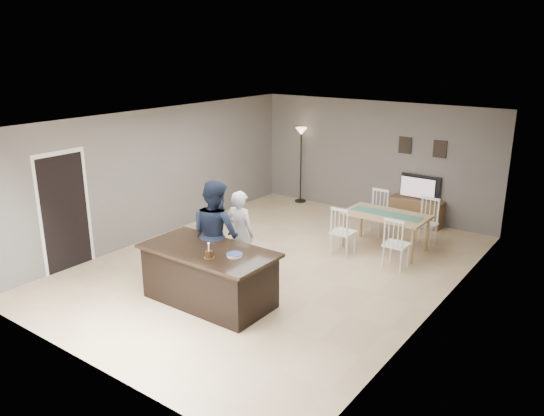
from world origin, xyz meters
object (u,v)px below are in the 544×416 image
Objects in this scene: plate_stack at (235,255)px; dining_table at (386,220)px; television at (419,187)px; woman at (240,233)px; kitchen_island at (209,275)px; floor_lamp at (301,145)px; man at (216,234)px; birthday_cake at (209,254)px; tv_console at (416,212)px.

dining_table reaches higher than plate_stack.
dining_table is (0.09, -1.92, -0.24)m from television.
dining_table is (1.57, 2.60, -0.15)m from woman.
television is 0.59× the size of woman.
dining_table reaches higher than kitchen_island.
plate_stack is 6.11m from floor_lamp.
floor_lamp is at bearing -63.01° from man.
dining_table is at bearing 92.72° from television.
man is (-1.54, -5.09, 0.06)m from television.
man reaches higher than plate_stack.
man reaches higher than birthday_cake.
man is 7.67× the size of birthday_cake.
birthday_cake reaches higher than kitchen_island.
tv_console is at bearing 82.96° from plate_stack.
tv_console is 0.78× the size of woman.
man is 3.58m from dining_table.
kitchen_island is 0.61m from birthday_cake.
birthday_cake is at bearing -104.16° from dining_table.
man is 1.01× the size of dining_table.
birthday_cake is at bearing 80.80° from television.
tv_console is 4.88× the size of plate_stack.
floor_lamp is at bearing 110.47° from birthday_cake.
woman is at bearing -86.73° from man.
kitchen_island is 5.78m from television.
floor_lamp reaches higher than birthday_cake.
television is (1.20, 5.64, 0.41)m from kitchen_island.
plate_stack is (0.85, -0.53, 0.00)m from man.
dining_table is (1.29, 3.72, 0.17)m from kitchen_island.
television is at bearing -107.83° from woman.
television is 5.32m from man.
birthday_cake reaches higher than dining_table.
man is 0.95× the size of floor_lamp.
birthday_cake is 0.13× the size of dining_table.
plate_stack is at bearing 125.95° from woman.
television is at bearing 77.99° from kitchen_island.
tv_console is 0.62× the size of floor_lamp.
tv_console is at bearing -108.10° from woman.
television is 1.93m from dining_table.
dining_table is at bearing -87.17° from tv_console.
tv_console is 0.65× the size of man.
dining_table is at bearing 78.15° from plate_stack.
woman is (-1.48, -4.45, 0.47)m from tv_console.
plate_stack is at bearing -101.26° from dining_table.
man is at bearing 121.55° from kitchen_island.
floor_lamp is at bearing 113.73° from plate_stack.
kitchen_island is 8.98× the size of birthday_cake.
woman reaches higher than dining_table.
birthday_cake is 0.97× the size of plate_stack.
woman reaches higher than kitchen_island.
woman is 0.59m from man.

